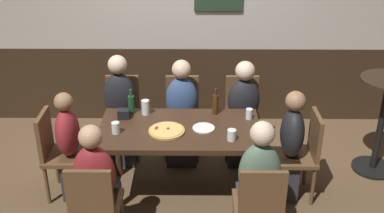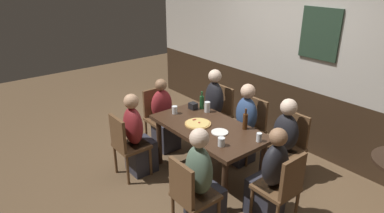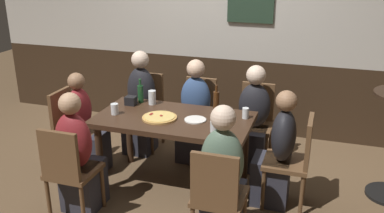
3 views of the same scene
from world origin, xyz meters
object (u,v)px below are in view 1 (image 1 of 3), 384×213
condiment_caddy (124,114)px  chair_right_near (260,205)px  chair_head_east (302,151)px  beer_glass_tall (249,114)px  chair_head_west (58,150)px  person_right_far (243,120)px  pint_glass_stout (232,136)px  highball_clear (116,128)px  plate_white_large (204,128)px  beer_bottle_green (131,104)px  dining_table (180,137)px  chair_right_far (242,112)px  beer_bottle_brown (216,104)px  side_bar_table (382,118)px  person_head_east (285,153)px  person_left_near (98,193)px  pizza (167,131)px  person_right_near (257,192)px  person_mid_far (182,119)px  chair_mid_far (182,112)px  person_head_west (76,154)px  chair_left_far (123,111)px  chair_left_near (94,204)px  person_left_far (121,117)px  pint_glass_amber (146,108)px

condiment_caddy → chair_right_near: bearing=-40.0°
chair_head_east → beer_glass_tall: (-0.50, 0.19, 0.29)m
chair_head_west → person_right_far: 1.94m
pint_glass_stout → highball_clear: (-1.04, 0.12, 0.01)m
plate_white_large → beer_bottle_green: bearing=156.1°
beer_glass_tall → plate_white_large: beer_glass_tall is taller
dining_table → condiment_caddy: (-0.54, 0.19, 0.14)m
beer_glass_tall → chair_head_west: bearing=-174.1°
chair_right_far → beer_bottle_green: (-1.14, -0.52, 0.34)m
chair_right_near → beer_bottle_brown: size_ratio=3.27×
chair_right_near → side_bar_table: bearing=42.2°
person_right_far → beer_bottle_green: (-1.14, -0.36, 0.36)m
person_head_east → chair_right_far: bearing=112.7°
person_left_near → beer_glass_tall: (1.32, 0.84, 0.31)m
side_bar_table → person_head_east: bearing=-157.0°
person_right_far → person_head_east: 0.74m
chair_head_east → pint_glass_stout: bearing=-162.7°
person_right_far → pizza: bearing=-136.8°
person_right_near → person_mid_far: bearing=116.7°
chair_mid_far → plate_white_large: (0.22, -0.83, 0.25)m
chair_right_far → chair_mid_far: bearing=180.0°
person_right_far → person_head_west: 1.79m
chair_left_far → person_left_near: 1.47m
chair_right_far → beer_bottle_brown: beer_bottle_brown is taller
dining_table → chair_mid_far: bearing=90.0°
person_head_east → beer_bottle_brown: (-0.66, 0.30, 0.38)m
dining_table → pizza: size_ratio=4.49×
chair_left_near → person_head_west: size_ratio=0.81×
chair_right_near → person_left_far: size_ratio=0.74×
chair_right_far → pizza: 1.21m
pint_glass_stout → beer_bottle_green: bearing=151.4°
chair_head_west → plate_white_large: chair_head_west is taller
chair_right_near → plate_white_large: size_ratio=4.27×
person_left_far → condiment_caddy: (0.12, -0.46, 0.28)m
person_mid_far → pint_glass_amber: 0.60m
chair_head_east → chair_right_far: bearing=121.7°
dining_table → beer_bottle_brown: size_ratio=5.57×
person_left_near → pizza: bearing=47.0°
chair_head_east → plate_white_large: bearing=-179.2°
beer_bottle_brown → plate_white_large: (-0.12, -0.31, -0.10)m
person_left_near → side_bar_table: 2.94m
chair_left_far → person_right_far: 1.33m
person_left_near → pizza: (0.54, 0.58, 0.27)m
chair_right_far → chair_right_near: bearing=-90.0°
pint_glass_amber → plate_white_large: (0.56, -0.29, -0.06)m
chair_left_far → chair_head_west: (-0.51, -0.82, 0.00)m
person_right_near → pint_glass_amber: size_ratio=7.99×
dining_table → chair_head_west: (-1.17, 0.00, -0.15)m
chair_right_near → pint_glass_amber: (-1.00, 1.10, 0.31)m
condiment_caddy → chair_left_far: bearing=100.4°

